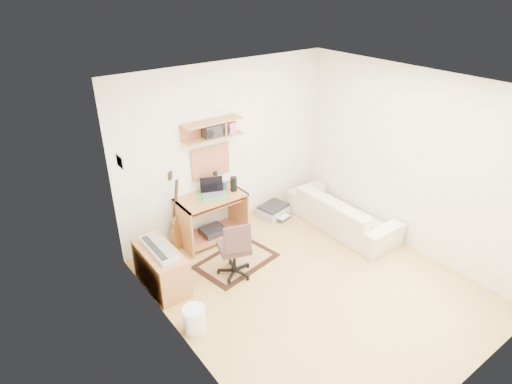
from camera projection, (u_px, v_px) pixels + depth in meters
floor at (313, 286)px, 5.63m from camera, size 3.60×4.00×0.01m
ceiling at (328, 88)px, 4.43m from camera, size 3.60×4.00×0.01m
back_wall at (226, 148)px, 6.46m from camera, size 3.60×0.01×2.60m
left_wall at (183, 252)px, 4.08m from camera, size 0.01×4.00×2.60m
right_wall at (412, 162)px, 5.99m from camera, size 0.01×4.00×2.60m
wall_shelf at (213, 129)px, 6.02m from camera, size 0.90×0.25×0.26m
cork_board at (211, 162)px, 6.34m from camera, size 0.64×0.03×0.49m
wall_photo at (120, 162)px, 4.96m from camera, size 0.02×0.20×0.15m
desk at (212, 218)px, 6.43m from camera, size 1.00×0.55×0.75m
laptop at (213, 188)px, 6.20m from camera, size 0.44×0.44×0.26m
speaker at (234, 184)px, 6.37m from camera, size 0.10×0.10×0.22m
desk_lamp at (217, 179)px, 6.39m from camera, size 0.11×0.11×0.33m
pencil_cup at (225, 185)px, 6.48m from camera, size 0.07×0.07×0.10m
boombox at (215, 130)px, 6.05m from camera, size 0.37×0.17×0.19m
rug at (236, 261)px, 6.09m from camera, size 1.21×0.91×0.01m
task_chair at (234, 248)px, 5.64m from camera, size 0.56×0.56×0.87m
cabinet at (161, 268)px, 5.51m from camera, size 0.40×0.90×0.55m
music_keyboard at (159, 249)px, 5.37m from camera, size 0.22×0.72×0.06m
guitar at (178, 211)px, 6.17m from camera, size 0.37×0.30×1.20m
waste_basket at (194, 319)px, 4.87m from camera, size 0.33×0.33×0.31m
printer at (273, 211)px, 7.21m from camera, size 0.54×0.46×0.18m
sofa at (343, 207)px, 6.76m from camera, size 0.55×1.88×0.73m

